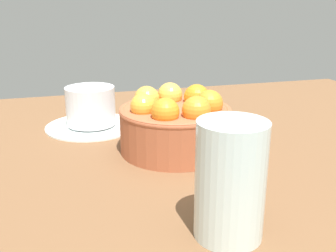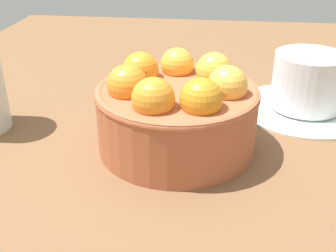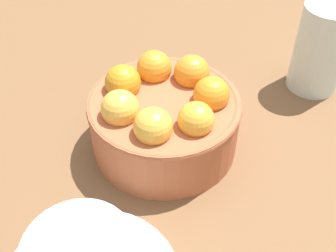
{
  "view_description": "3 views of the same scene",
  "coord_description": "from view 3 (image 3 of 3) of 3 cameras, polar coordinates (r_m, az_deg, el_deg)",
  "views": [
    {
      "loc": [
        -16.77,
        -54.86,
        22.63
      ],
      "look_at": [
        -1.47,
        -1.19,
        4.46
      ],
      "focal_mm": 42.41,
      "sensor_mm": 36.0,
      "label": 1
    },
    {
      "loc": [
        39.62,
        3.88,
        23.07
      ],
      "look_at": [
        1.21,
        -0.79,
        3.03
      ],
      "focal_mm": 44.9,
      "sensor_mm": 36.0,
      "label": 2
    },
    {
      "loc": [
        -28.97,
        18.71,
        35.72
      ],
      "look_at": [
        -0.73,
        -0.01,
        3.55
      ],
      "focal_mm": 44.35,
      "sensor_mm": 36.0,
      "label": 3
    }
  ],
  "objects": [
    {
      "name": "water_glass",
      "position": [
        0.58,
        20.29,
        9.97
      ],
      "size": [
        6.84,
        6.84,
        11.85
      ],
      "primitive_type": "cylinder",
      "color": "silver",
      "rests_on": "ground_plane"
    },
    {
      "name": "terracotta_bowl",
      "position": [
        0.47,
        -0.53,
        1.32
      ],
      "size": [
        16.96,
        16.96,
        9.64
      ],
      "color": "#AD5938",
      "rests_on": "ground_plane"
    },
    {
      "name": "ground_plane",
      "position": [
        0.51,
        -0.46,
        -4.13
      ],
      "size": [
        118.74,
        83.97,
        4.21
      ],
      "primitive_type": "cube",
      "color": "brown"
    }
  ]
}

